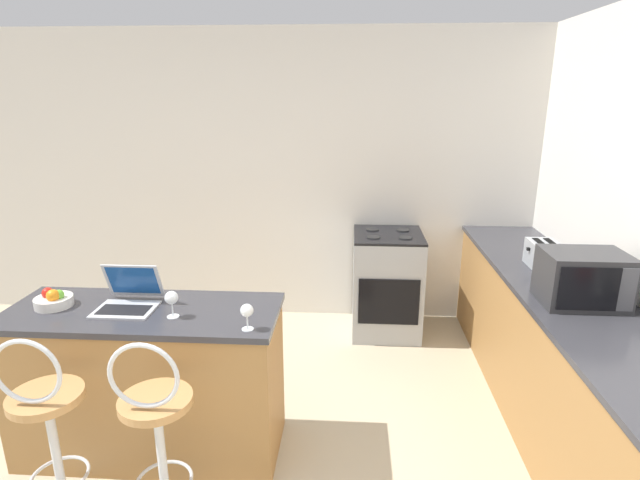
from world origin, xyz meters
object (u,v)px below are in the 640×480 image
laptop (129,296)px  fruit_bowl (54,300)px  toaster (543,254)px  bar_stool_near (50,435)px  microwave (583,278)px  wine_glass_short (247,312)px  stove_range (387,283)px  wine_glass_tall (172,299)px  bar_stool_far (158,439)px

laptop → fruit_bowl: (-0.42, -0.03, -0.02)m
laptop → toaster: size_ratio=1.32×
bar_stool_near → laptop: 0.77m
toaster → microwave: bearing=-91.3°
microwave → fruit_bowl: size_ratio=2.18×
microwave → wine_glass_short: (-1.83, -0.45, -0.05)m
stove_range → wine_glass_tall: size_ratio=6.14×
toaster → bar_stool_far: bearing=-147.3°
wine_glass_tall → fruit_bowl: bearing=172.6°
toaster → wine_glass_tall: bearing=-157.1°
bar_stool_near → microwave: microwave is taller
wine_glass_short → stove_range: bearing=65.5°
laptop → bar_stool_near: bearing=-106.8°
wine_glass_short → microwave: bearing=13.7°
stove_range → laptop: bearing=-134.4°
bar_stool_far → laptop: size_ratio=3.24×
toaster → stove_range: 1.37m
stove_range → wine_glass_tall: (-1.27, -1.72, 0.56)m
bar_stool_near → fruit_bowl: 0.76m
bar_stool_far → wine_glass_short: size_ratio=7.44×
bar_stool_near → bar_stool_far: 0.53m
wine_glass_short → toaster: bearing=30.4°
toaster → wine_glass_tall: size_ratio=1.64×
microwave → wine_glass_tall: bearing=-171.8°
bar_stool_near → microwave: (2.73, 0.79, 0.56)m
wine_glass_tall → wine_glass_short: bearing=-15.7°
bar_stool_near → microwave: bearing=16.2°
laptop → stove_range: 2.29m
fruit_bowl → bar_stool_far: bearing=-35.8°
microwave → wine_glass_short: microwave is taller
bar_stool_near → wine_glass_tall: size_ratio=7.01×
bar_stool_near → microwave: 2.89m
bar_stool_far → laptop: laptop is taller
bar_stool_near → fruit_bowl: (-0.25, 0.56, 0.45)m
toaster → wine_glass_short: bearing=-149.6°
wine_glass_tall → fruit_bowl: size_ratio=0.72×
bar_stool_near → wine_glass_short: size_ratio=7.44×
toaster → wine_glass_short: (-1.84, -1.08, 0.01)m
wine_glass_tall → wine_glass_short: 0.45m
bar_stool_near → toaster: bearing=27.4°
microwave → wine_glass_tall: size_ratio=3.00×
bar_stool_far → stove_range: bearing=61.0°
bar_stool_far → toaster: bearing=32.7°
toaster → bar_stool_near: bearing=-152.6°
laptop → microwave: (2.55, 0.20, 0.09)m
toaster → wine_glass_short: toaster is taller
fruit_bowl → wine_glass_short: bearing=-10.5°
bar_stool_near → bar_stool_far: size_ratio=1.00×
bar_stool_far → fruit_bowl: (-0.77, 0.56, 0.45)m
fruit_bowl → wine_glass_tall: bearing=-7.4°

